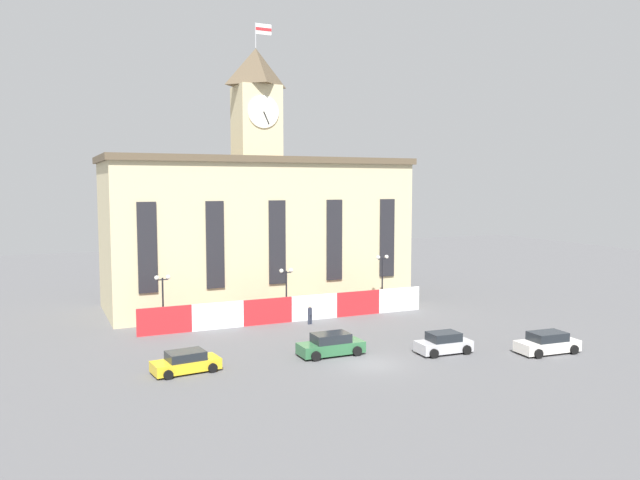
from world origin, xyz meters
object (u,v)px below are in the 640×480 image
object	(u,v)px
street_lamp_center	(286,282)
car_silver_hatch	(444,344)
street_lamp_far_left	(163,290)
car_white_taxi	(547,343)
car_yellow_coupe	(186,362)
car_green_wagon	(331,345)
pedestrian	(310,314)
street_lamp_far_right	(382,271)

from	to	relation	value
street_lamp_center	car_silver_hatch	bearing A→B (deg)	-67.27
street_lamp_center	car_silver_hatch	size ratio (longest dim) A/B	1.14
street_lamp_center	street_lamp_far_left	bearing A→B (deg)	180.00
street_lamp_center	car_white_taxi	bearing A→B (deg)	-53.95
car_yellow_coupe	car_white_taxi	bearing A→B (deg)	-20.26
car_white_taxi	car_silver_hatch	size ratio (longest dim) A/B	1.16
car_yellow_coupe	car_green_wagon	bearing A→B (deg)	-7.59
street_lamp_far_left	car_yellow_coupe	world-z (taller)	street_lamp_far_left
street_lamp_far_left	pedestrian	size ratio (longest dim) A/B	2.78
street_lamp_far_left	car_yellow_coupe	xyz separation A→B (m)	(-0.73, -11.54, -2.77)
car_white_taxi	car_yellow_coupe	xyz separation A→B (m)	(-24.20, 6.08, -0.07)
car_silver_hatch	street_lamp_far_left	bearing A→B (deg)	-37.96
car_white_taxi	street_lamp_far_left	bearing A→B (deg)	-32.84
car_white_taxi	pedestrian	bearing A→B (deg)	-48.75
street_lamp_far_right	car_silver_hatch	size ratio (longest dim) A/B	1.32
street_lamp_far_right	car_yellow_coupe	distance (m)	24.19
pedestrian	street_lamp_far_right	bearing A→B (deg)	-86.26
street_lamp_far_right	car_green_wagon	world-z (taller)	street_lamp_far_right
street_lamp_far_right	car_green_wagon	distance (m)	16.39
street_lamp_far_right	car_white_taxi	xyz separation A→B (m)	(3.17, -17.62, -3.11)
car_yellow_coupe	street_lamp_center	bearing A→B (deg)	39.26
street_lamp_far_right	car_white_taxi	world-z (taller)	street_lamp_far_right
street_lamp_center	street_lamp_far_right	distance (m)	9.66
street_lamp_far_right	car_green_wagon	xyz separation A→B (m)	(-10.96, -11.79, -3.09)
street_lamp_center	street_lamp_far_right	xyz separation A→B (m)	(9.65, 0.00, 0.45)
car_white_taxi	street_lamp_far_right	bearing A→B (deg)	-75.73
car_white_taxi	car_yellow_coupe	distance (m)	24.95
street_lamp_center	car_silver_hatch	world-z (taller)	street_lamp_center
car_green_wagon	car_white_taxi	size ratio (longest dim) A/B	1.00
street_lamp_far_right	car_silver_hatch	world-z (taller)	street_lamp_far_right
street_lamp_center	car_white_taxi	size ratio (longest dim) A/B	0.99
street_lamp_center	car_green_wagon	distance (m)	12.15
street_lamp_far_left	car_green_wagon	distance (m)	15.27
car_green_wagon	car_yellow_coupe	xyz separation A→B (m)	(-10.06, 0.25, -0.09)
car_yellow_coupe	car_silver_hatch	xyz separation A→B (m)	(17.50, -3.09, 0.07)
street_lamp_far_left	car_green_wagon	bearing A→B (deg)	-51.63
street_lamp_far_left	street_lamp_far_right	distance (m)	20.30
street_lamp_far_right	car_white_taxi	bearing A→B (deg)	-79.79
car_yellow_coupe	street_lamp_far_left	bearing A→B (deg)	80.23
street_lamp_far_left	car_silver_hatch	world-z (taller)	street_lamp_far_left
car_white_taxi	car_silver_hatch	bearing A→B (deg)	-19.98
street_lamp_center	car_yellow_coupe	world-z (taller)	street_lamp_center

